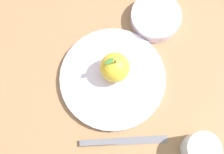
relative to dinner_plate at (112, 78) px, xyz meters
The scene contains 6 objects.
ground_plane 0.02m from the dinner_plate, 63.22° to the left, with size 2.40×2.40×0.00m, color olive.
dinner_plate is the anchor object (origin of this frame).
apple 0.05m from the dinner_plate, 112.11° to the right, with size 0.07×0.07×0.09m.
side_bowl 0.20m from the dinner_plate, 126.39° to the right, with size 0.13×0.13×0.03m.
cup 0.27m from the dinner_plate, 136.96° to the left, with size 0.08×0.08×0.08m.
knife 0.16m from the dinner_plate, 90.82° to the left, with size 0.21×0.02×0.01m.
Camera 1 is at (-0.00, 0.19, 0.74)m, focal length 48.34 mm.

